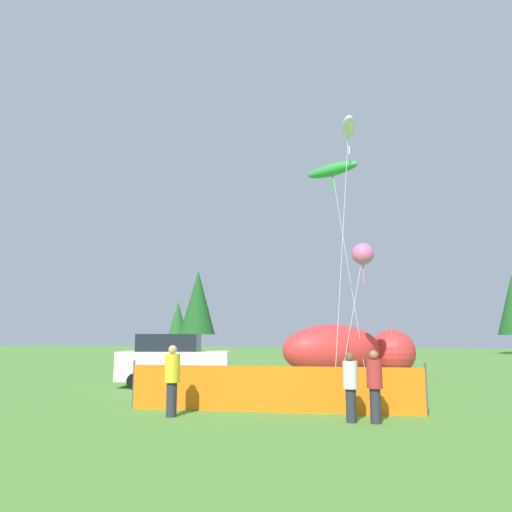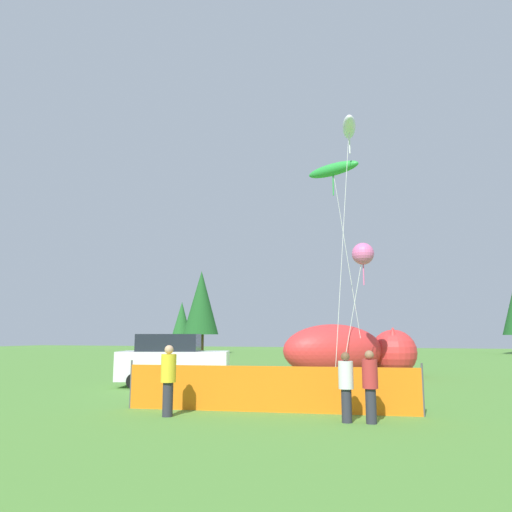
{
  "view_description": "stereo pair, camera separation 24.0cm",
  "coord_description": "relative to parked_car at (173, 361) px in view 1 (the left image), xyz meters",
  "views": [
    {
      "loc": [
        5.24,
        -17.02,
        1.97
      ],
      "look_at": [
        -0.78,
        3.02,
        5.26
      ],
      "focal_mm": 35.0,
      "sensor_mm": 36.0,
      "label": 1
    },
    {
      "loc": [
        5.47,
        -16.95,
        1.97
      ],
      "look_at": [
        -0.78,
        3.02,
        5.26
      ],
      "focal_mm": 35.0,
      "sensor_mm": 36.0,
      "label": 2
    }
  ],
  "objects": [
    {
      "name": "horizon_tree_mid",
      "position": [
        -16.18,
        34.18,
        2.49
      ],
      "size": [
        2.36,
        2.36,
        5.64
      ],
      "color": "brown",
      "rests_on": "ground"
    },
    {
      "name": "inflatable_cat",
      "position": [
        5.87,
        6.53,
        0.16
      ],
      "size": [
        6.5,
        5.27,
        2.44
      ],
      "rotation": [
        0.0,
        0.0,
        0.59
      ],
      "color": "red",
      "rests_on": "ground"
    },
    {
      "name": "ground_plane",
      "position": [
        3.39,
        -0.7,
        -0.97
      ],
      "size": [
        120.0,
        120.0,
        0.0
      ],
      "primitive_type": "plane",
      "color": "#548C38"
    },
    {
      "name": "kite_green_fish",
      "position": [
        5.46,
        5.86,
        8.95
      ],
      "size": [
        2.94,
        1.97,
        10.33
      ],
      "color": "silver",
      "rests_on": "ground"
    },
    {
      "name": "spectator_in_grey_shirt",
      "position": [
        7.88,
        -5.85,
        -0.09
      ],
      "size": [
        0.35,
        0.35,
        1.61
      ],
      "color": "#2D2D38",
      "rests_on": "ground"
    },
    {
      "name": "folding_chair",
      "position": [
        7.27,
        -1.86,
        -0.41
      ],
      "size": [
        0.58,
        0.58,
        0.92
      ],
      "rotation": [
        0.0,
        0.0,
        -2.93
      ],
      "color": "maroon",
      "rests_on": "ground"
    },
    {
      "name": "kite_white_ghost",
      "position": [
        6.41,
        4.88,
        10.6
      ],
      "size": [
        1.13,
        3.39,
        12.02
      ],
      "color": "silver",
      "rests_on": "ground"
    },
    {
      "name": "horizon_tree_east",
      "position": [
        -11.07,
        27.91,
        4.09
      ],
      "size": [
        3.45,
        3.45,
        8.24
      ],
      "color": "brown",
      "rests_on": "ground"
    },
    {
      "name": "parked_car",
      "position": [
        0.0,
        0.0,
        0.0
      ],
      "size": [
        4.45,
        2.76,
        1.99
      ],
      "rotation": [
        0.0,
        0.0,
        0.28
      ],
      "color": "white",
      "rests_on": "ground"
    },
    {
      "name": "safety_fence",
      "position": [
        5.25,
        -4.95,
        -0.39
      ],
      "size": [
        7.6,
        0.95,
        1.27
      ],
      "rotation": [
        0.0,
        0.0,
        0.12
      ],
      "color": "orange",
      "rests_on": "ground"
    },
    {
      "name": "spectator_in_white_shirt",
      "position": [
        3.07,
        -6.33,
        -0.04
      ],
      "size": [
        0.37,
        0.37,
        1.71
      ],
      "color": "#2D2D38",
      "rests_on": "ground"
    },
    {
      "name": "kite_pink_octopus",
      "position": [
        7.02,
        3.03,
        4.27
      ],
      "size": [
        1.45,
        1.03,
        5.71
      ],
      "color": "silver",
      "rests_on": "ground"
    },
    {
      "name": "spectator_in_black_shirt",
      "position": [
        7.34,
        -5.88,
        -0.11
      ],
      "size": [
        0.34,
        0.34,
        1.57
      ],
      "color": "#2D2D38",
      "rests_on": "ground"
    }
  ]
}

